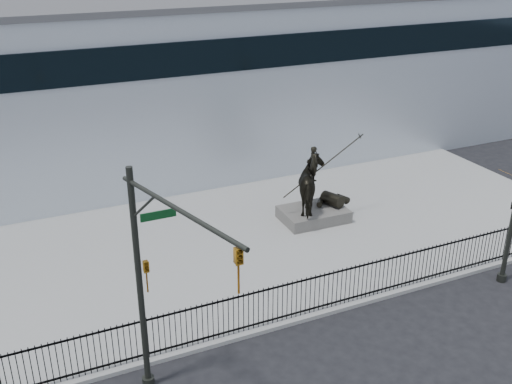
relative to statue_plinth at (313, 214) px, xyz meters
name	(u,v)px	position (x,y,z in m)	size (l,w,h in m)	color
ground	(351,329)	(-2.87, -7.66, -0.43)	(120.00, 120.00, 0.00)	black
plaza	(264,239)	(-2.87, -0.66, -0.35)	(30.00, 12.00, 0.15)	#969694
building	(170,78)	(-2.87, 12.34, 4.07)	(44.00, 14.00, 9.00)	silver
picket_fence	(333,289)	(-2.87, -6.41, 0.47)	(22.10, 0.10, 1.50)	black
statue_plinth	(313,214)	(0.00, 0.00, 0.00)	(2.96, 2.04, 0.56)	#4E4B48
equestrian_statue	(316,185)	(0.06, 0.00, 1.44)	(3.80, 2.40, 3.22)	black
traffic_signal_left	(155,281)	(-9.62, -8.28, 3.60)	(1.52, 4.84, 7.00)	black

